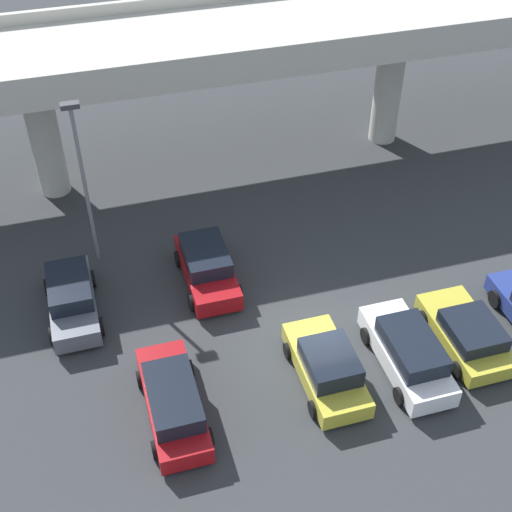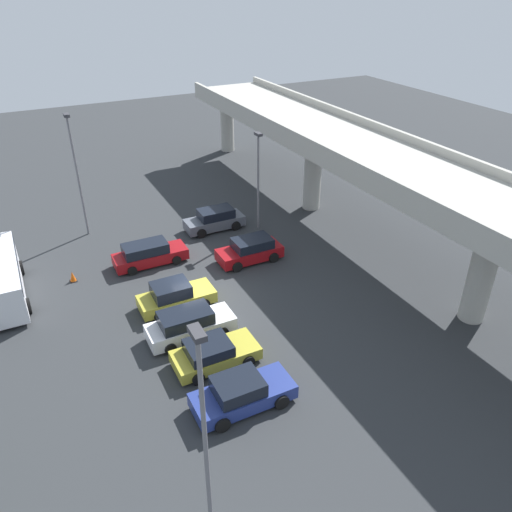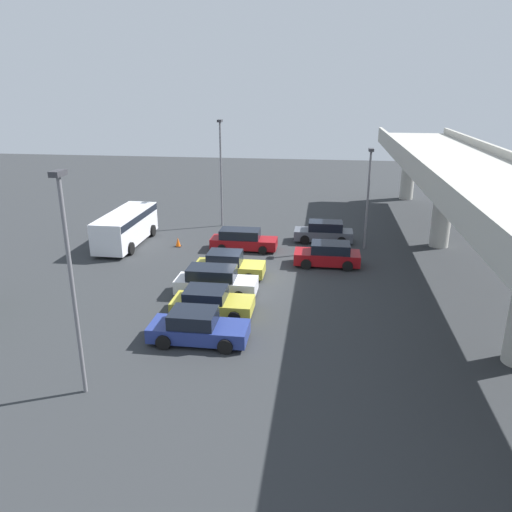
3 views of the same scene
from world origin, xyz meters
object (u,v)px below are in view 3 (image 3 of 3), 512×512
at_px(shuttle_bus, 126,225).
at_px(lamp_post_by_overpass, 70,272).
at_px(parked_car_5, 211,302).
at_px(parked_car_0, 324,232).
at_px(parked_car_3, 228,265).
at_px(traffic_cone, 178,242).
at_px(parked_car_1, 243,240).
at_px(parked_car_4, 215,281).
at_px(parked_car_6, 197,327).
at_px(lamp_post_mid_lot, 221,166).
at_px(lamp_post_near_aisle, 368,191).
at_px(parked_car_2, 328,255).

bearing_deg(shuttle_bus, lamp_post_by_overpass, -163.15).
bearing_deg(parked_car_5, parked_car_0, 67.05).
bearing_deg(shuttle_bus, parked_car_3, -121.98).
relative_size(parked_car_5, traffic_cone, 6.17).
xyz_separation_m(parked_car_1, parked_car_4, (8.52, -0.25, 0.04)).
xyz_separation_m(parked_car_1, parked_car_6, (14.25, 0.15, -0.02)).
bearing_deg(parked_car_4, parked_car_0, 61.22).
bearing_deg(lamp_post_mid_lot, parked_car_4, 9.99).
distance_m(parked_car_4, lamp_post_near_aisle, 14.13).
relative_size(shuttle_bus, lamp_post_mid_lot, 0.86).
height_order(parked_car_5, parked_car_6, parked_car_6).
height_order(parked_car_1, lamp_post_near_aisle, lamp_post_near_aisle).
distance_m(parked_car_6, traffic_cone, 15.23).
height_order(parked_car_6, lamp_post_near_aisle, lamp_post_near_aisle).
height_order(parked_car_3, lamp_post_mid_lot, lamp_post_mid_lot).
bearing_deg(parked_car_5, traffic_cone, 114.50).
height_order(parked_car_5, lamp_post_by_overpass, lamp_post_by_overpass).
distance_m(shuttle_bus, lamp_post_near_aisle, 18.37).
height_order(shuttle_bus, lamp_post_by_overpass, lamp_post_by_overpass).
bearing_deg(parked_car_5, lamp_post_mid_lot, 99.61).
xyz_separation_m(parked_car_6, lamp_post_mid_lot, (-20.65, -3.02, 4.47)).
bearing_deg(parked_car_2, lamp_post_mid_lot, -44.61).
xyz_separation_m(lamp_post_near_aisle, lamp_post_by_overpass, (20.45, -12.32, 0.74)).
relative_size(parked_car_6, lamp_post_near_aisle, 0.63).
height_order(parked_car_1, parked_car_5, parked_car_1).
bearing_deg(parked_car_0, lamp_post_mid_lot, -21.99).
height_order(lamp_post_mid_lot, traffic_cone, lamp_post_mid_lot).
xyz_separation_m(lamp_post_mid_lot, lamp_post_by_overpass, (25.32, -0.42, -0.07)).
height_order(parked_car_0, lamp_post_near_aisle, lamp_post_near_aisle).
relative_size(lamp_post_near_aisle, lamp_post_mid_lot, 0.83).
distance_m(parked_car_0, parked_car_5, 15.11).
bearing_deg(lamp_post_mid_lot, lamp_post_near_aisle, 67.72).
bearing_deg(parked_car_1, parked_car_2, -22.84).
distance_m(parked_car_2, parked_car_6, 13.13).
bearing_deg(parked_car_3, parked_car_0, 54.15).
relative_size(parked_car_6, lamp_post_mid_lot, 0.52).
distance_m(parked_car_1, traffic_cone, 5.02).
xyz_separation_m(parked_car_4, lamp_post_mid_lot, (-14.91, -2.63, 4.41)).
distance_m(parked_car_5, lamp_post_by_overpass, 9.63).
bearing_deg(parked_car_1, parked_car_5, -89.55).
relative_size(lamp_post_mid_lot, traffic_cone, 12.86).
distance_m(parked_car_3, lamp_post_near_aisle, 12.04).
xyz_separation_m(parked_car_2, traffic_cone, (-2.73, -11.30, -0.45)).
distance_m(lamp_post_by_overpass, traffic_cone, 19.67).
height_order(parked_car_1, parked_car_2, parked_car_2).
relative_size(parked_car_0, parked_car_4, 0.95).
distance_m(parked_car_5, shuttle_bus, 14.51).
distance_m(parked_car_2, lamp_post_by_overpass, 19.38).
bearing_deg(parked_car_2, parked_car_1, -22.84).
height_order(parked_car_5, lamp_post_mid_lot, lamp_post_mid_lot).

